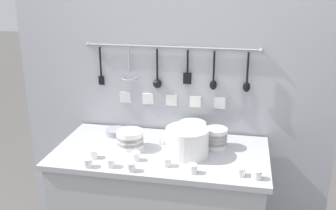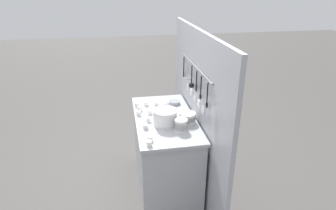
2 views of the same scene
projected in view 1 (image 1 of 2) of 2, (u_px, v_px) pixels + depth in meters
name	position (u px, v px, depth m)	size (l,w,h in m)	color
back_wall	(172.00, 128.00, 2.54)	(2.00, 0.11, 1.79)	#A8AAB2
bowl_stack_tall_left	(130.00, 140.00, 2.24)	(0.15, 0.15, 0.11)	white
bowl_stack_wide_centre	(216.00, 138.00, 2.25)	(0.12, 0.12, 0.11)	white
bowl_stack_short_front	(192.00, 130.00, 2.37)	(0.16, 0.16, 0.10)	white
plate_stack	(187.00, 142.00, 2.15)	(0.24, 0.24, 0.15)	white
steel_mixing_bowl	(116.00, 132.00, 2.44)	(0.13, 0.13, 0.04)	#93969E
cup_front_right	(131.00, 167.00, 1.99)	(0.05, 0.05, 0.05)	white
cup_edge_near	(161.00, 140.00, 2.31)	(0.05, 0.05, 0.05)	white
cup_front_left	(240.00, 171.00, 1.94)	(0.05, 0.05, 0.05)	white
cup_beside_plates	(110.00, 163.00, 2.03)	(0.05, 0.05, 0.05)	white
cup_centre	(88.00, 163.00, 2.03)	(0.05, 0.05, 0.05)	white
cup_by_caddy	(166.00, 162.00, 2.04)	(0.05, 0.05, 0.05)	white
cup_mid_row	(93.00, 154.00, 2.13)	(0.05, 0.05, 0.05)	white
cup_back_left	(136.00, 156.00, 2.10)	(0.05, 0.05, 0.05)	white
cup_back_right	(193.00, 169.00, 1.97)	(0.05, 0.05, 0.05)	white
cup_edge_far	(257.00, 174.00, 1.91)	(0.05, 0.05, 0.05)	white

